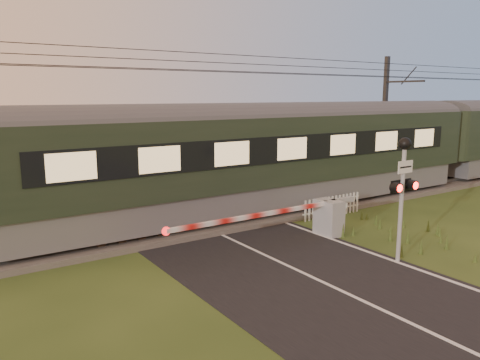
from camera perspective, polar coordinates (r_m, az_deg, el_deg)
ground at (r=12.26m, az=10.00°, el=-12.23°), size 160.00×160.00×0.00m
road at (r=12.12m, az=10.84°, el=-12.49°), size 6.00×140.00×0.03m
track_bed at (r=17.25m, az=-5.12°, el=-5.20°), size 140.00×3.40×0.39m
overhead_wires at (r=16.65m, az=-5.44°, el=13.91°), size 120.00×0.62×0.62m
train at (r=26.67m, az=22.85°, el=4.45°), size 43.51×3.00×4.06m
boom_gate at (r=15.85m, az=9.96°, el=-4.44°), size 7.18×0.93×1.23m
crossing_signal at (r=13.63m, az=19.25°, el=0.29°), size 0.90×0.36×3.54m
picket_fence at (r=18.55m, az=11.19°, el=-3.15°), size 2.98×0.07×0.81m
catenary_mast at (r=26.74m, az=17.31°, el=7.33°), size 0.21×2.46×6.69m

